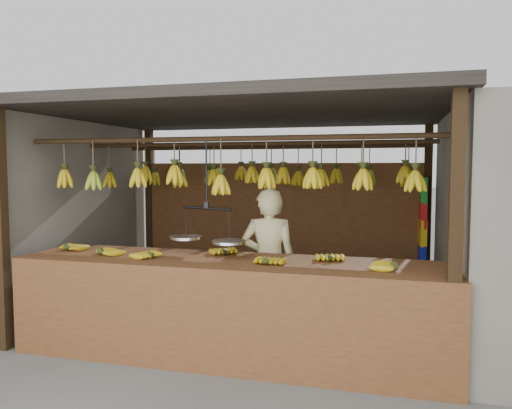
% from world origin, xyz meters
% --- Properties ---
extents(ground, '(80.00, 80.00, 0.00)m').
position_xyz_m(ground, '(0.00, 0.00, 0.00)').
color(ground, '#5B5B57').
extents(stall, '(4.30, 3.30, 2.40)m').
position_xyz_m(stall, '(0.00, 0.33, 1.97)').
color(stall, black).
rests_on(stall, ground).
extents(counter, '(3.95, 0.90, 0.96)m').
position_xyz_m(counter, '(0.13, -1.24, 0.72)').
color(counter, brown).
rests_on(counter, ground).
extents(hanging_bananas, '(3.65, 2.24, 0.37)m').
position_xyz_m(hanging_bananas, '(0.00, -0.00, 1.63)').
color(hanging_bananas, gold).
rests_on(hanging_bananas, ground).
extents(balance_scale, '(0.80, 0.48, 0.96)m').
position_xyz_m(balance_scale, '(-0.13, -1.00, 1.10)').
color(balance_scale, black).
rests_on(balance_scale, ground).
extents(vendor, '(0.60, 0.44, 1.53)m').
position_xyz_m(vendor, '(0.36, -0.54, 0.77)').
color(vendor, beige).
rests_on(vendor, ground).
extents(bag_bundles, '(0.08, 0.26, 1.22)m').
position_xyz_m(bag_bundles, '(1.94, 1.35, 1.01)').
color(bag_bundles, '#199926').
rests_on(bag_bundles, ground).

